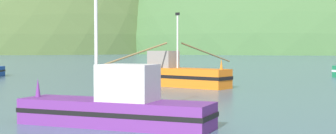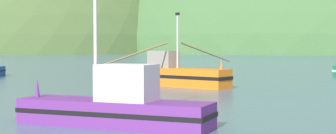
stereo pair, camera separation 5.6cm
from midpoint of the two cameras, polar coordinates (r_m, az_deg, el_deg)
hill_far_right at (r=242.85m, az=-18.20°, el=1.56°), size 169.21×135.36×107.10m
hill_far_left at (r=247.39m, az=14.30°, el=1.62°), size 206.23×164.98×105.42m
hill_mid_right at (r=250.94m, az=-17.71°, el=1.59°), size 80.75×64.60×73.94m
fishing_boat_purple at (r=17.48m, az=-5.89°, el=-4.53°), size 7.29×3.59×6.94m
fishing_boat_orange at (r=35.08m, az=0.63°, el=-0.87°), size 8.20×12.63×5.18m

